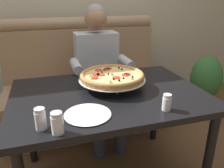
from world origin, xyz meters
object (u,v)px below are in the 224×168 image
at_px(booth_bench, 86,88).
at_px(potted_plant, 206,82).
at_px(dining_table, 109,104).
at_px(shaker_oregano, 167,103).
at_px(plate_near_left, 88,113).
at_px(pizza, 112,76).
at_px(diner_main, 99,67).
at_px(shaker_pepper_flakes, 41,120).
at_px(shaker_parmesan, 57,124).

distance_m(booth_bench, potted_plant, 1.41).
height_order(booth_bench, dining_table, booth_bench).
bearing_deg(shaker_oregano, plate_near_left, 170.81).
relative_size(dining_table, pizza, 2.73).
bearing_deg(booth_bench, diner_main, -70.73).
relative_size(diner_main, pizza, 2.72).
bearing_deg(potted_plant, shaker_pepper_flakes, -150.33).
distance_m(pizza, shaker_oregano, 0.46).
bearing_deg(shaker_parmesan, dining_table, 47.14).
distance_m(pizza, shaker_pepper_flakes, 0.64).
xyz_separation_m(pizza, shaker_parmesan, (-0.41, -0.48, -0.04)).
bearing_deg(potted_plant, plate_near_left, -148.48).
bearing_deg(booth_bench, potted_plant, -8.45).
height_order(booth_bench, shaker_pepper_flakes, booth_bench).
height_order(diner_main, potted_plant, diner_main).
bearing_deg(diner_main, shaker_pepper_flakes, -118.39).
xyz_separation_m(diner_main, shaker_parmesan, (-0.46, -1.05, 0.07)).
height_order(pizza, shaker_pepper_flakes, pizza).
xyz_separation_m(diner_main, shaker_oregano, (0.15, -0.99, 0.07)).
height_order(diner_main, plate_near_left, diner_main).
xyz_separation_m(booth_bench, shaker_parmesan, (-0.36, -1.31, 0.38)).
xyz_separation_m(shaker_pepper_flakes, plate_near_left, (0.24, 0.07, -0.04)).
height_order(diner_main, pizza, diner_main).
distance_m(dining_table, plate_near_left, 0.34).
relative_size(pizza, potted_plant, 0.67).
bearing_deg(potted_plant, dining_table, -152.94).
height_order(shaker_parmesan, potted_plant, shaker_parmesan).
bearing_deg(dining_table, shaker_parmesan, -132.86).
xyz_separation_m(dining_table, shaker_parmesan, (-0.36, -0.39, 0.13)).
bearing_deg(shaker_pepper_flakes, dining_table, 37.09).
xyz_separation_m(shaker_parmesan, plate_near_left, (0.17, 0.13, -0.04)).
bearing_deg(diner_main, dining_table, -98.12).
distance_m(dining_table, potted_plant, 1.59).
height_order(shaker_parmesan, plate_near_left, shaker_parmesan).
distance_m(diner_main, potted_plant, 1.34).
bearing_deg(plate_near_left, shaker_pepper_flakes, -164.13).
distance_m(pizza, shaker_parmesan, 0.63).
bearing_deg(dining_table, potted_plant, 27.06).
relative_size(booth_bench, potted_plant, 2.38).
height_order(shaker_oregano, plate_near_left, shaker_oregano).
bearing_deg(potted_plant, diner_main, -177.39).
bearing_deg(booth_bench, plate_near_left, -99.41).
distance_m(booth_bench, plate_near_left, 1.25).
distance_m(shaker_oregano, plate_near_left, 0.45).
height_order(diner_main, shaker_pepper_flakes, diner_main).
relative_size(diner_main, shaker_parmesan, 11.61).
bearing_deg(booth_bench, shaker_pepper_flakes, -109.34).
bearing_deg(dining_table, shaker_pepper_flakes, -142.91).
relative_size(dining_table, plate_near_left, 4.93).
distance_m(plate_near_left, potted_plant, 1.90).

